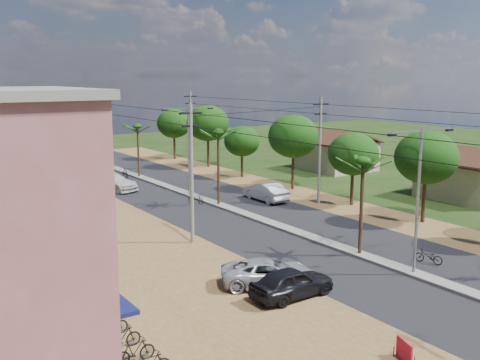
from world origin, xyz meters
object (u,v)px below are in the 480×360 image
(car_parked_silver, at_px, (269,274))
(car_parked_dark, at_px, (292,283))
(car_silver_mid, at_px, (266,192))
(roadside_sign, at_px, (404,352))
(moto_rider_east, at_px, (429,257))
(car_white_far, at_px, (111,182))

(car_parked_silver, xyz_separation_m, car_parked_dark, (0.00, -1.87, 0.07))
(car_silver_mid, xyz_separation_m, roadside_sign, (-12.39, -25.32, -0.35))
(car_parked_dark, bearing_deg, car_parked_silver, -1.13)
(moto_rider_east, bearing_deg, car_silver_mid, -115.45)
(car_parked_dark, height_order, moto_rider_east, car_parked_dark)
(car_white_far, bearing_deg, car_parked_silver, -119.60)
(car_parked_silver, height_order, roadside_sign, car_parked_silver)
(car_white_far, xyz_separation_m, moto_rider_east, (7.22, -30.45, -0.40))
(car_white_far, relative_size, car_parked_dark, 1.28)
(car_silver_mid, distance_m, car_parked_silver, 20.07)
(car_white_far, height_order, roadside_sign, car_white_far)
(car_white_far, bearing_deg, car_silver_mid, -76.16)
(car_parked_silver, relative_size, car_parked_dark, 1.11)
(car_white_far, distance_m, car_parked_silver, 28.15)
(car_white_far, relative_size, car_parked_silver, 1.15)
(car_parked_silver, height_order, car_parked_dark, car_parked_dark)
(car_silver_mid, height_order, car_parked_silver, car_silver_mid)
(car_parked_silver, distance_m, car_parked_dark, 1.87)
(car_white_far, xyz_separation_m, roadside_sign, (-3.00, -37.19, -0.38))
(car_silver_mid, xyz_separation_m, car_parked_silver, (-11.89, -16.17, -0.11))
(car_parked_silver, bearing_deg, car_parked_dark, -150.24)
(car_white_far, xyz_separation_m, car_parked_dark, (-2.50, -29.91, -0.07))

